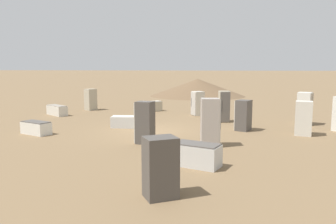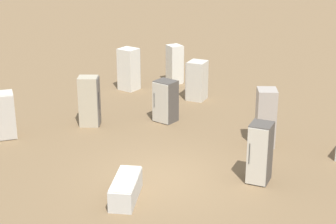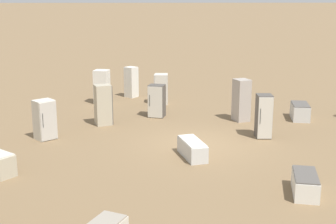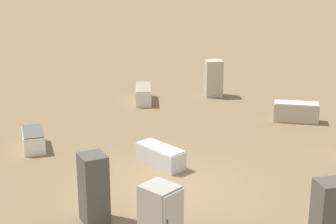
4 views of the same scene
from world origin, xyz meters
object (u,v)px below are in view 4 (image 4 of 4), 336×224
discarded_fridge_13 (93,188)px  discarded_fridge_1 (330,212)px  discarded_fridge_6 (214,78)px  discarded_fridge_11 (33,140)px  discarded_fridge_10 (144,94)px  discarded_fridge_7 (296,112)px  discarded_fridge_8 (160,156)px

discarded_fridge_13 → discarded_fridge_1: bearing=-37.5°
discarded_fridge_6 → discarded_fridge_11: 8.99m
discarded_fridge_1 → discarded_fridge_10: bearing=99.3°
discarded_fridge_7 → discarded_fridge_8: bearing=141.5°
discarded_fridge_8 → discarded_fridge_13: 3.86m
discarded_fridge_8 → discarded_fridge_13: bearing=23.3°
discarded_fridge_6 → discarded_fridge_13: (7.87, -8.92, 0.08)m
discarded_fridge_13 → discarded_fridge_6: bearing=44.8°
discarded_fridge_7 → discarded_fridge_13: 10.17m
discarded_fridge_7 → discarded_fridge_11: bearing=118.2°
discarded_fridge_10 → discarded_fridge_1: bearing=-70.4°
discarded_fridge_1 → discarded_fridge_11: size_ratio=0.96×
discarded_fridge_7 → discarded_fridge_10: size_ratio=0.86×
discarded_fridge_8 → discarded_fridge_6: bearing=-148.6°
discarded_fridge_1 → discarded_fridge_6: bearing=84.8°
discarded_fridge_8 → discarded_fridge_7: bearing=177.5°
discarded_fridge_1 → discarded_fridge_7: discarded_fridge_1 is taller
discarded_fridge_10 → discarded_fridge_11: size_ratio=1.19×
discarded_fridge_10 → discarded_fridge_11: discarded_fridge_10 is taller
discarded_fridge_10 → discarded_fridge_11: (3.01, -5.64, -0.03)m
discarded_fridge_7 → discarded_fridge_8: size_ratio=0.96×
discarded_fridge_7 → discarded_fridge_11: 9.58m
discarded_fridge_11 → discarded_fridge_10: bearing=-137.9°
discarded_fridge_6 → discarded_fridge_7: 4.55m
discarded_fridge_10 → discarded_fridge_13: (8.58, -5.88, 0.54)m
discarded_fridge_6 → discarded_fridge_8: discarded_fridge_6 is taller
discarded_fridge_8 → discarded_fridge_11: bearing=-62.1°
discarded_fridge_8 → discarded_fridge_13: (2.24, -3.09, 0.56)m
discarded_fridge_10 → discarded_fridge_7: bearing=-26.8°
discarded_fridge_10 → discarded_fridge_6: bearing=14.7°
discarded_fridge_6 → discarded_fridge_10: size_ratio=0.83×
discarded_fridge_11 → discarded_fridge_13: bearing=101.6°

